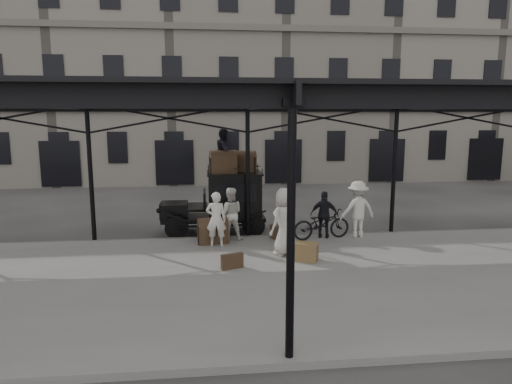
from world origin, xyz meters
TOP-DOWN VIEW (x-y plane):
  - ground at (0.00, 0.00)m, footprint 120.00×120.00m
  - platform at (0.00, -2.00)m, footprint 28.00×8.00m
  - canopy at (0.00, -1.72)m, footprint 22.50×9.00m
  - building_frontage at (0.00, 18.00)m, footprint 64.00×8.00m
  - taxi at (-0.70, 3.03)m, footprint 3.65×1.55m
  - porter_left at (-1.08, 0.88)m, footprint 0.66×0.46m
  - porter_midleft at (-0.61, 1.61)m, footprint 0.86×0.69m
  - porter_centre at (0.88, -0.17)m, footprint 1.14×1.06m
  - porter_official at (2.47, 1.46)m, footprint 0.98×0.66m
  - porter_right at (3.59, 1.46)m, footprint 1.31×0.88m
  - bicycle at (2.35, 1.33)m, footprint 2.05×1.04m
  - porter_roof at (-0.73, 2.93)m, footprint 0.77×0.87m
  - steamer_trunk_roof_near at (-0.78, 2.78)m, footprint 0.96×0.68m
  - steamer_trunk_roof_far at (-0.03, 3.23)m, footprint 0.94×0.75m
  - steamer_trunk_platform at (-1.18, 1.27)m, footprint 1.00×0.70m
  - wicker_hamper at (1.39, -0.81)m, footprint 0.73×0.65m
  - suitcase_upright at (0.88, 1.41)m, footprint 0.36×0.61m
  - suitcase_flat at (-0.71, -1.26)m, footprint 0.61×0.35m

SIDE VIEW (x-z plane):
  - ground at x=0.00m, z-range 0.00..0.00m
  - platform at x=0.00m, z-range 0.00..0.15m
  - suitcase_flat at x=-0.71m, z-range 0.15..0.55m
  - suitcase_upright at x=0.88m, z-range 0.15..0.60m
  - wicker_hamper at x=1.39m, z-range 0.15..0.65m
  - steamer_trunk_platform at x=-1.18m, z-range 0.15..0.83m
  - bicycle at x=2.35m, z-range 0.15..1.18m
  - porter_official at x=2.47m, z-range 0.15..1.70m
  - porter_left at x=-1.08m, z-range 0.15..1.85m
  - porter_midleft at x=-0.61m, z-range 0.15..1.85m
  - porter_right at x=3.59m, z-range 0.15..2.02m
  - porter_centre at x=0.88m, z-range 0.15..2.11m
  - taxi at x=-0.70m, z-range 0.11..2.29m
  - steamer_trunk_roof_far at x=-0.03m, z-range 2.18..2.78m
  - steamer_trunk_roof_near at x=-0.78m, z-range 2.18..2.83m
  - porter_roof at x=-0.73m, z-range 2.18..3.69m
  - canopy at x=0.00m, z-range 2.23..6.97m
  - building_frontage at x=0.00m, z-range 0.00..14.00m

